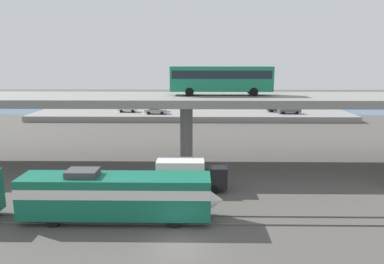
{
  "coord_description": "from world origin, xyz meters",
  "views": [
    {
      "loc": [
        1.34,
        -23.15,
        12.65
      ],
      "look_at": [
        0.6,
        24.91,
        3.01
      ],
      "focal_mm": 34.22,
      "sensor_mm": 36.0,
      "label": 1
    }
  ],
  "objects_px": {
    "parked_car_0": "(128,109)",
    "parked_car_4": "(156,110)",
    "train_locomotive": "(125,194)",
    "transit_bus_on_overpass": "(221,78)",
    "parked_car_2": "(156,108)",
    "parked_car_3": "(290,110)",
    "parked_car_1": "(278,108)",
    "service_truck_west": "(190,174)"
  },
  "relations": [
    {
      "from": "train_locomotive",
      "to": "service_truck_west",
      "type": "xyz_separation_m",
      "value": [
        4.92,
        6.98,
        -0.56
      ]
    },
    {
      "from": "parked_car_0",
      "to": "parked_car_4",
      "type": "distance_m",
      "value": 6.89
    },
    {
      "from": "parked_car_1",
      "to": "parked_car_0",
      "type": "bearing_deg",
      "value": -178.4
    },
    {
      "from": "parked_car_4",
      "to": "train_locomotive",
      "type": "bearing_deg",
      "value": -86.27
    },
    {
      "from": "parked_car_1",
      "to": "parked_car_2",
      "type": "xyz_separation_m",
      "value": [
        -26.82,
        -0.1,
        -0.0
      ]
    },
    {
      "from": "service_truck_west",
      "to": "parked_car_1",
      "type": "bearing_deg",
      "value": 68.19
    },
    {
      "from": "train_locomotive",
      "to": "parked_car_1",
      "type": "height_order",
      "value": "train_locomotive"
    },
    {
      "from": "parked_car_1",
      "to": "parked_car_2",
      "type": "bearing_deg",
      "value": -179.78
    },
    {
      "from": "parked_car_0",
      "to": "parked_car_1",
      "type": "height_order",
      "value": "same"
    },
    {
      "from": "service_truck_west",
      "to": "parked_car_2",
      "type": "bearing_deg",
      "value": 100.5
    },
    {
      "from": "transit_bus_on_overpass",
      "to": "parked_car_0",
      "type": "height_order",
      "value": "transit_bus_on_overpass"
    },
    {
      "from": "service_truck_west",
      "to": "parked_car_2",
      "type": "distance_m",
      "value": 46.52
    },
    {
      "from": "parked_car_4",
      "to": "parked_car_3",
      "type": "bearing_deg",
      "value": 1.52
    },
    {
      "from": "train_locomotive",
      "to": "parked_car_3",
      "type": "bearing_deg",
      "value": 63.27
    },
    {
      "from": "parked_car_2",
      "to": "parked_car_4",
      "type": "xyz_separation_m",
      "value": [
        0.35,
        -3.46,
        0.0
      ]
    },
    {
      "from": "service_truck_west",
      "to": "parked_car_3",
      "type": "distance_m",
      "value": 47.57
    },
    {
      "from": "train_locomotive",
      "to": "parked_car_3",
      "type": "distance_m",
      "value": 56.0
    },
    {
      "from": "service_truck_west",
      "to": "parked_car_4",
      "type": "height_order",
      "value": "service_truck_west"
    },
    {
      "from": "parked_car_2",
      "to": "parked_car_3",
      "type": "bearing_deg",
      "value": 174.63
    },
    {
      "from": "parked_car_4",
      "to": "parked_car_2",
      "type": "bearing_deg",
      "value": 95.84
    },
    {
      "from": "service_truck_west",
      "to": "parked_car_0",
      "type": "relative_size",
      "value": 1.7
    },
    {
      "from": "train_locomotive",
      "to": "transit_bus_on_overpass",
      "type": "xyz_separation_m",
      "value": [
        8.44,
        16.51,
        8.25
      ]
    },
    {
      "from": "train_locomotive",
      "to": "parked_car_0",
      "type": "xyz_separation_m",
      "value": [
        -9.57,
        51.9,
        -0.21
      ]
    },
    {
      "from": "transit_bus_on_overpass",
      "to": "parked_car_1",
      "type": "xyz_separation_m",
      "value": [
        14.82,
        36.31,
        -8.45
      ]
    },
    {
      "from": "transit_bus_on_overpass",
      "to": "parked_car_4",
      "type": "xyz_separation_m",
      "value": [
        -11.65,
        32.75,
        -8.45
      ]
    },
    {
      "from": "parked_car_0",
      "to": "parked_car_3",
      "type": "relative_size",
      "value": 0.87
    },
    {
      "from": "transit_bus_on_overpass",
      "to": "train_locomotive",
      "type": "bearing_deg",
      "value": 62.92
    },
    {
      "from": "service_truck_west",
      "to": "parked_car_2",
      "type": "height_order",
      "value": "service_truck_west"
    },
    {
      "from": "transit_bus_on_overpass",
      "to": "service_truck_west",
      "type": "height_order",
      "value": "transit_bus_on_overpass"
    },
    {
      "from": "parked_car_3",
      "to": "train_locomotive",
      "type": "bearing_deg",
      "value": 63.27
    },
    {
      "from": "parked_car_3",
      "to": "transit_bus_on_overpass",
      "type": "bearing_deg",
      "value": 63.44
    },
    {
      "from": "parked_car_0",
      "to": "parked_car_2",
      "type": "relative_size",
      "value": 0.92
    },
    {
      "from": "train_locomotive",
      "to": "parked_car_0",
      "type": "distance_m",
      "value": 52.78
    },
    {
      "from": "service_truck_west",
      "to": "parked_car_1",
      "type": "height_order",
      "value": "service_truck_west"
    },
    {
      "from": "parked_car_1",
      "to": "parked_car_2",
      "type": "relative_size",
      "value": 1.07
    },
    {
      "from": "transit_bus_on_overpass",
      "to": "parked_car_2",
      "type": "relative_size",
      "value": 2.75
    },
    {
      "from": "parked_car_1",
      "to": "parked_car_3",
      "type": "distance_m",
      "value": 3.4
    },
    {
      "from": "transit_bus_on_overpass",
      "to": "parked_car_4",
      "type": "distance_m",
      "value": 35.77
    },
    {
      "from": "parked_car_1",
      "to": "parked_car_4",
      "type": "bearing_deg",
      "value": -172.35
    },
    {
      "from": "parked_car_2",
      "to": "service_truck_west",
      "type": "bearing_deg",
      "value": 100.5
    },
    {
      "from": "parked_car_2",
      "to": "parked_car_3",
      "type": "relative_size",
      "value": 0.95
    },
    {
      "from": "service_truck_west",
      "to": "parked_car_2",
      "type": "relative_size",
      "value": 1.56
    }
  ]
}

